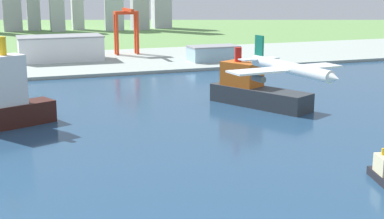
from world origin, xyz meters
TOP-DOWN VIEW (x-y plane):
  - ground_plane at (0.00, 300.00)m, footprint 2400.00×2400.00m
  - water_bay at (0.00, 240.00)m, footprint 840.00×360.00m
  - industrial_pier at (0.00, 490.00)m, footprint 840.00×140.00m
  - airplane_landing at (12.29, 155.74)m, footprint 33.42×36.24m
  - container_barge at (72.66, 297.97)m, footprint 41.32×59.73m
  - port_crane_red at (51.97, 519.00)m, footprint 21.17×34.86m
  - warehouse_main at (-9.53, 499.55)m, footprint 69.51×34.39m
  - warehouse_annex at (110.97, 454.92)m, footprint 41.04×22.92m

SIDE VIEW (x-z plane):
  - ground_plane at x=0.00m, z-range 0.00..0.00m
  - water_bay at x=0.00m, z-range 0.00..0.15m
  - industrial_pier at x=0.00m, z-range 0.00..2.50m
  - container_barge at x=72.66m, z-range -6.98..24.28m
  - warehouse_annex at x=110.97m, z-range 2.52..15.19m
  - warehouse_main at x=-9.53m, z-range 2.52..23.33m
  - port_crane_red at x=51.97m, z-range 10.76..52.56m
  - airplane_landing at x=12.29m, z-range 39.53..49.90m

